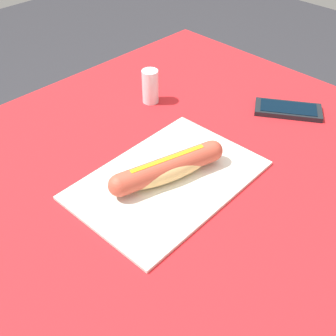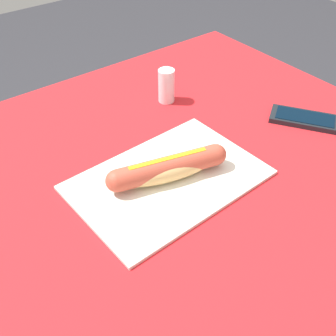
{
  "view_description": "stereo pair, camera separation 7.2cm",
  "coord_description": "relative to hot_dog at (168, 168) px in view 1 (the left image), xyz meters",
  "views": [
    {
      "loc": [
        -0.41,
        -0.42,
        1.23
      ],
      "look_at": [
        -0.02,
        -0.04,
        0.77
      ],
      "focal_mm": 44.94,
      "sensor_mm": 36.0,
      "label": 1
    },
    {
      "loc": [
        -0.36,
        -0.47,
        1.23
      ],
      "look_at": [
        -0.02,
        -0.04,
        0.77
      ],
      "focal_mm": 44.94,
      "sensor_mm": 36.0,
      "label": 2
    }
  ],
  "objects": [
    {
      "name": "dining_table",
      "position": [
        0.02,
        0.04,
        -0.18
      ],
      "size": [
        1.0,
        0.8,
        0.74
      ],
      "color": "brown",
      "rests_on": "ground"
    },
    {
      "name": "cell_phone",
      "position": [
        0.34,
        -0.03,
        -0.02
      ],
      "size": [
        0.13,
        0.15,
        0.01
      ],
      "color": "black",
      "rests_on": "dining_table"
    },
    {
      "name": "hot_dog",
      "position": [
        0.0,
        0.0,
        0.0
      ],
      "size": [
        0.21,
        0.09,
        0.05
      ],
      "color": "#E5BC75",
      "rests_on": "paper_wrapper"
    },
    {
      "name": "paper_wrapper",
      "position": [
        0.0,
        -0.0,
        -0.03
      ],
      "size": [
        0.33,
        0.23,
        0.01
      ],
      "primitive_type": "cube",
      "rotation": [
        0.0,
        0.0,
        0.04
      ],
      "color": "silver",
      "rests_on": "dining_table"
    },
    {
      "name": "salt_shaker",
      "position": [
        0.16,
        0.22,
        0.01
      ],
      "size": [
        0.04,
        0.04,
        0.07
      ],
      "primitive_type": "cylinder",
      "color": "silver",
      "rests_on": "dining_table"
    }
  ]
}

